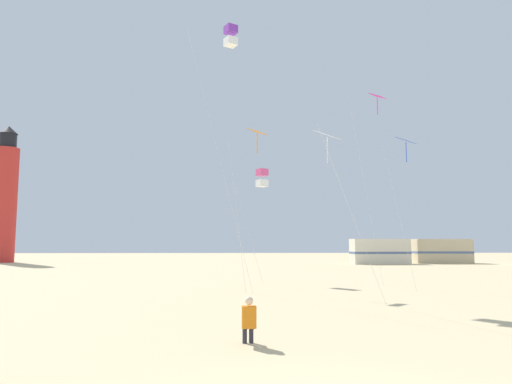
{
  "coord_description": "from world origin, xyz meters",
  "views": [
    {
      "loc": [
        -1.45,
        -6.11,
        2.46
      ],
      "look_at": [
        -0.81,
        12.05,
        4.4
      ],
      "focal_mm": 32.91,
      "sensor_mm": 36.0,
      "label": 1
    }
  ],
  "objects_px": {
    "rv_van_cream": "(380,251)",
    "rv_van_tan": "(442,251)",
    "kite_flyer_standing": "(249,319)",
    "kite_box_violet": "(231,37)",
    "kite_diamond_white": "(328,140)",
    "lighthouse_distant": "(5,198)",
    "kite_box_rainbow": "(262,178)",
    "kite_diamond_orange": "(256,138)",
    "kite_diamond_magenta": "(376,104)",
    "kite_diamond_blue": "(405,146)"
  },
  "relations": [
    {
      "from": "rv_van_cream",
      "to": "rv_van_tan",
      "type": "xyz_separation_m",
      "value": [
        7.8,
        1.49,
        0.0
      ]
    },
    {
      "from": "kite_flyer_standing",
      "to": "kite_box_violet",
      "type": "relative_size",
      "value": 0.08
    },
    {
      "from": "kite_diamond_white",
      "to": "lighthouse_distant",
      "type": "bearing_deg",
      "value": 129.83
    },
    {
      "from": "kite_box_rainbow",
      "to": "kite_box_violet",
      "type": "relative_size",
      "value": 0.5
    },
    {
      "from": "kite_diamond_orange",
      "to": "kite_diamond_magenta",
      "type": "relative_size",
      "value": 0.73
    },
    {
      "from": "kite_diamond_blue",
      "to": "rv_van_cream",
      "type": "bearing_deg",
      "value": 76.31
    },
    {
      "from": "kite_diamond_orange",
      "to": "kite_box_rainbow",
      "type": "height_order",
      "value": "kite_diamond_orange"
    },
    {
      "from": "rv_van_cream",
      "to": "kite_diamond_blue",
      "type": "bearing_deg",
      "value": -106.85
    },
    {
      "from": "rv_van_cream",
      "to": "rv_van_tan",
      "type": "bearing_deg",
      "value": 7.69
    },
    {
      "from": "kite_diamond_blue",
      "to": "rv_van_cream",
      "type": "height_order",
      "value": "kite_diamond_blue"
    },
    {
      "from": "kite_diamond_blue",
      "to": "kite_diamond_magenta",
      "type": "bearing_deg",
      "value": 98.88
    },
    {
      "from": "kite_diamond_orange",
      "to": "rv_van_tan",
      "type": "height_order",
      "value": "kite_diamond_orange"
    },
    {
      "from": "kite_diamond_white",
      "to": "kite_diamond_blue",
      "type": "height_order",
      "value": "kite_diamond_blue"
    },
    {
      "from": "kite_diamond_orange",
      "to": "kite_diamond_blue",
      "type": "relative_size",
      "value": 1.05
    },
    {
      "from": "kite_box_rainbow",
      "to": "kite_diamond_blue",
      "type": "xyz_separation_m",
      "value": [
        7.65,
        -4.67,
        1.18
      ]
    },
    {
      "from": "kite_box_violet",
      "to": "kite_diamond_magenta",
      "type": "distance_m",
      "value": 10.1
    },
    {
      "from": "kite_flyer_standing",
      "to": "kite_diamond_magenta",
      "type": "bearing_deg",
      "value": -119.21
    },
    {
      "from": "kite_box_violet",
      "to": "kite_diamond_white",
      "type": "bearing_deg",
      "value": -52.72
    },
    {
      "from": "kite_diamond_magenta",
      "to": "lighthouse_distant",
      "type": "xyz_separation_m",
      "value": [
        -37.24,
        29.72,
        -3.21
      ]
    },
    {
      "from": "kite_box_violet",
      "to": "rv_van_tan",
      "type": "bearing_deg",
      "value": 50.63
    },
    {
      "from": "kite_box_violet",
      "to": "rv_van_tan",
      "type": "relative_size",
      "value": 2.19
    },
    {
      "from": "kite_flyer_standing",
      "to": "kite_box_rainbow",
      "type": "relative_size",
      "value": 0.16
    },
    {
      "from": "kite_diamond_orange",
      "to": "rv_van_cream",
      "type": "height_order",
      "value": "kite_diamond_orange"
    },
    {
      "from": "kite_diamond_blue",
      "to": "kite_flyer_standing",
      "type": "bearing_deg",
      "value": -123.36
    },
    {
      "from": "kite_flyer_standing",
      "to": "kite_diamond_orange",
      "type": "xyz_separation_m",
      "value": [
        0.64,
        13.34,
        7.46
      ]
    },
    {
      "from": "rv_van_cream",
      "to": "kite_diamond_magenta",
      "type": "bearing_deg",
      "value": -109.83
    },
    {
      "from": "kite_box_violet",
      "to": "rv_van_cream",
      "type": "relative_size",
      "value": 2.19
    },
    {
      "from": "kite_box_violet",
      "to": "lighthouse_distant",
      "type": "height_order",
      "value": "lighthouse_distant"
    },
    {
      "from": "kite_diamond_white",
      "to": "kite_box_violet",
      "type": "bearing_deg",
      "value": 127.28
    },
    {
      "from": "kite_diamond_orange",
      "to": "rv_van_tan",
      "type": "relative_size",
      "value": 1.31
    },
    {
      "from": "kite_flyer_standing",
      "to": "kite_box_violet",
      "type": "bearing_deg",
      "value": -89.68
    },
    {
      "from": "kite_box_rainbow",
      "to": "kite_box_violet",
      "type": "xyz_separation_m",
      "value": [
        -1.95,
        -4.83,
        7.2
      ]
    },
    {
      "from": "kite_diamond_magenta",
      "to": "kite_diamond_blue",
      "type": "bearing_deg",
      "value": -81.12
    },
    {
      "from": "kite_diamond_orange",
      "to": "kite_diamond_magenta",
      "type": "xyz_separation_m",
      "value": [
        7.68,
        3.5,
        2.97
      ]
    },
    {
      "from": "kite_diamond_orange",
      "to": "rv_van_tan",
      "type": "xyz_separation_m",
      "value": [
        22.78,
        29.39,
        -6.68
      ]
    },
    {
      "from": "kite_box_rainbow",
      "to": "kite_diamond_blue",
      "type": "relative_size",
      "value": 0.87
    },
    {
      "from": "kite_diamond_magenta",
      "to": "kite_flyer_standing",
      "type": "bearing_deg",
      "value": -116.28
    },
    {
      "from": "kite_box_violet",
      "to": "rv_van_tan",
      "type": "xyz_separation_m",
      "value": [
        24.17,
        29.47,
        -12.33
      ]
    },
    {
      "from": "lighthouse_distant",
      "to": "rv_van_cream",
      "type": "height_order",
      "value": "lighthouse_distant"
    },
    {
      "from": "kite_flyer_standing",
      "to": "kite_box_violet",
      "type": "height_order",
      "value": "kite_box_violet"
    },
    {
      "from": "kite_box_violet",
      "to": "kite_diamond_magenta",
      "type": "xyz_separation_m",
      "value": [
        9.07,
        3.57,
        -2.68
      ]
    },
    {
      "from": "kite_flyer_standing",
      "to": "kite_diamond_orange",
      "type": "height_order",
      "value": "kite_diamond_orange"
    },
    {
      "from": "kite_diamond_orange",
      "to": "kite_diamond_white",
      "type": "bearing_deg",
      "value": -63.18
    },
    {
      "from": "kite_flyer_standing",
      "to": "kite_diamond_white",
      "type": "bearing_deg",
      "value": -117.34
    },
    {
      "from": "kite_diamond_orange",
      "to": "rv_van_cream",
      "type": "bearing_deg",
      "value": 61.76
    },
    {
      "from": "kite_diamond_magenta",
      "to": "rv_van_tan",
      "type": "distance_m",
      "value": 31.5
    },
    {
      "from": "kite_diamond_white",
      "to": "kite_box_rainbow",
      "type": "xyz_separation_m",
      "value": [
        -2.29,
        10.41,
        -0.18
      ]
    },
    {
      "from": "kite_box_violet",
      "to": "rv_van_cream",
      "type": "bearing_deg",
      "value": 59.66
    },
    {
      "from": "kite_diamond_blue",
      "to": "rv_van_cream",
      "type": "distance_m",
      "value": 29.31
    },
    {
      "from": "kite_flyer_standing",
      "to": "kite_diamond_blue",
      "type": "distance_m",
      "value": 17.58
    }
  ]
}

